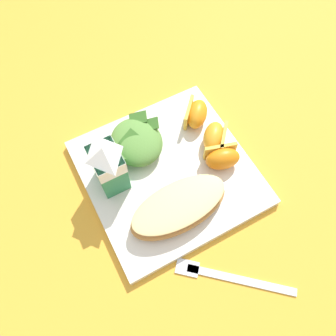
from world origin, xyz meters
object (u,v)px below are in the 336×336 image
milk_carton (108,164)px  orange_wedge_front (222,158)px  orange_wedge_rear (196,114)px  metal_fork (225,276)px  green_salad_pile (137,142)px  white_plate (168,173)px  orange_wedge_middle (215,137)px  cheesy_pizza_bread (179,207)px

milk_carton → orange_wedge_front: bearing=-108.4°
orange_wedge_front → orange_wedge_rear: same height
milk_carton → metal_fork: bearing=-159.0°
green_salad_pile → orange_wedge_front: green_salad_pile is taller
white_plate → orange_wedge_middle: 0.10m
orange_wedge_middle → metal_fork: bearing=153.1°
cheesy_pizza_bread → milk_carton: 0.13m
white_plate → orange_wedge_front: orange_wedge_front is taller
green_salad_pile → orange_wedge_middle: 0.14m
orange_wedge_middle → orange_wedge_rear: (0.06, 0.00, 0.00)m
metal_fork → milk_carton: bearing=21.0°
cheesy_pizza_bread → metal_fork: bearing=-173.3°
orange_wedge_front → cheesy_pizza_bread: bearing=111.1°
green_salad_pile → orange_wedge_front: size_ratio=1.54×
cheesy_pizza_bread → orange_wedge_front: 0.12m
white_plate → orange_wedge_rear: 0.12m
white_plate → cheesy_pizza_bread: size_ratio=1.63×
cheesy_pizza_bread → metal_fork: 0.13m
cheesy_pizza_bread → green_salad_pile: green_salad_pile is taller
orange_wedge_middle → orange_wedge_rear: bearing=3.6°
milk_carton → orange_wedge_middle: milk_carton is taller
cheesy_pizza_bread → white_plate: bearing=-15.2°
orange_wedge_rear → metal_fork: bearing=159.1°
orange_wedge_front → orange_wedge_rear: size_ratio=0.99×
orange_wedge_front → orange_wedge_middle: same height
cheesy_pizza_bread → orange_wedge_rear: 0.18m
milk_carton → white_plate: bearing=-107.4°
green_salad_pile → milk_carton: milk_carton is taller
orange_wedge_middle → milk_carton: bearing=84.5°
green_salad_pile → orange_wedge_rear: green_salad_pile is taller
orange_wedge_rear → white_plate: bearing=125.8°
cheesy_pizza_bread → orange_wedge_rear: orange_wedge_rear is taller
milk_carton → cheesy_pizza_bread: bearing=-144.8°
white_plate → green_salad_pile: size_ratio=2.68×
milk_carton → orange_wedge_rear: (0.04, -0.19, -0.04)m
milk_carton → orange_wedge_rear: milk_carton is taller
orange_wedge_middle → orange_wedge_rear: same height
milk_carton → orange_wedge_middle: size_ratio=1.60×
white_plate → metal_fork: (-0.20, 0.01, -0.01)m
white_plate → milk_carton: size_ratio=2.55×
orange_wedge_middle → green_salad_pile: bearing=65.7°
green_salad_pile → orange_wedge_front: 0.15m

